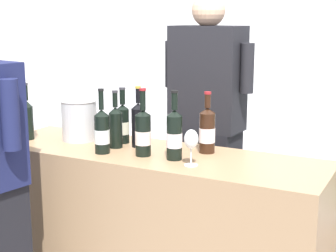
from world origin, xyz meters
TOP-DOWN VIEW (x-y plane):
  - wall_back at (0.00, 2.60)m, footprint 8.00×0.10m
  - counter at (0.00, 0.00)m, footprint 1.83×0.55m
  - wine_bottle_0 at (0.26, 0.13)m, footprint 0.08×0.08m
  - wine_bottle_1 at (-0.78, -0.07)m, footprint 0.07×0.07m
  - wine_bottle_2 at (-0.12, 0.07)m, footprint 0.08×0.08m
  - wine_bottle_3 at (-0.22, 0.00)m, footprint 0.07×0.07m
  - wine_bottle_4 at (-0.22, -0.13)m, footprint 0.08×0.08m
  - wine_bottle_5 at (0.17, -0.07)m, footprint 0.08×0.08m
  - wine_bottle_6 at (-0.01, -0.07)m, footprint 0.08×0.08m
  - wine_bottle_7 at (-0.24, 0.11)m, footprint 0.07×0.07m
  - wine_glass at (0.28, -0.13)m, footprint 0.07×0.07m
  - ice_bucket at (-0.50, 0.05)m, footprint 0.21×0.21m
  - person_server at (0.04, 0.64)m, footprint 0.60×0.27m

SIDE VIEW (x-z plane):
  - counter at x=0.00m, z-range 0.00..0.94m
  - person_server at x=0.04m, z-range -0.02..1.75m
  - wine_bottle_7 at x=-0.24m, z-range 0.90..1.21m
  - wine_bottle_4 at x=-0.22m, z-range 0.89..1.22m
  - ice_bucket at x=-0.50m, z-range 0.94..1.17m
  - wine_bottle_0 at x=0.26m, z-range 0.90..1.22m
  - wine_bottle_3 at x=-0.22m, z-range 0.90..1.22m
  - wine_bottle_6 at x=-0.01m, z-range 0.89..1.23m
  - wine_glass at x=0.28m, z-range 0.97..1.15m
  - wine_bottle_1 at x=-0.78m, z-range 0.90..1.23m
  - wine_bottle_5 at x=0.17m, z-range 0.89..1.24m
  - wine_bottle_2 at x=-0.12m, z-range 0.90..1.23m
  - wall_back at x=0.00m, z-range 0.00..2.80m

